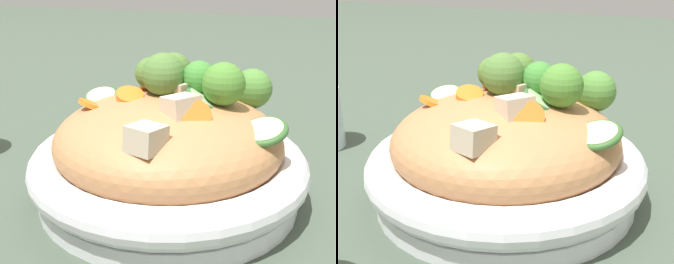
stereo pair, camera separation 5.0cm
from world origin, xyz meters
TOP-DOWN VIEW (x-y plane):
  - ground_plane at (0.00, 0.00)m, footprint 3.00×3.00m
  - serving_bowl at (0.00, 0.00)m, footprint 0.30×0.30m
  - noodle_heap at (-0.00, 0.00)m, footprint 0.24×0.24m
  - broccoli_florets at (-0.04, 0.02)m, footprint 0.12×0.16m
  - carrot_coins at (-0.01, -0.01)m, footprint 0.15×0.16m
  - zucchini_slices at (-0.01, 0.02)m, footprint 0.11×0.24m
  - chicken_chunks at (0.04, 0.01)m, footprint 0.14×0.05m

SIDE VIEW (x-z plane):
  - ground_plane at x=0.00m, z-range 0.00..0.00m
  - serving_bowl at x=0.00m, z-range 0.00..0.06m
  - noodle_heap at x=0.00m, z-range 0.02..0.11m
  - zucchini_slices at x=-0.01m, z-range 0.08..0.12m
  - carrot_coins at x=-0.01m, z-range 0.09..0.12m
  - chicken_chunks at x=0.04m, z-range 0.09..0.13m
  - broccoli_florets at x=-0.04m, z-range 0.09..0.16m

